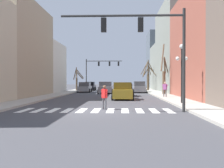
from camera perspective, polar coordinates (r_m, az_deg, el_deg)
ground_plane at (r=15.96m, az=-3.65°, el=-5.98°), size 240.00×240.00×0.00m
sidewalk_right at (r=16.68m, az=20.06°, el=-5.47°), size 2.35×90.00×0.15m
building_row_left at (r=30.04m, az=-22.62°, el=5.98°), size 6.00×35.19×10.66m
building_row_right at (r=39.87m, az=15.62°, el=6.65°), size 6.00×57.09×13.63m
crosswalk_stripes at (r=16.47m, az=-3.48°, el=-5.76°), size 9.45×2.60×0.01m
traffic_signal_near at (r=15.96m, az=7.62°, el=10.23°), size 7.42×0.28×6.15m
traffic_signal_far at (r=51.52m, az=-2.69°, el=3.73°), size 7.12×0.28×6.14m
street_lamp_right_corner at (r=21.00m, az=14.95°, el=4.76°), size 0.95×0.36×4.54m
car_parked_left_near at (r=41.07m, az=5.95°, el=-0.76°), size 2.05×4.14×1.77m
car_parked_right_near at (r=43.15m, az=-5.93°, el=-0.75°), size 2.05×4.67×1.64m
car_parked_left_far at (r=26.05m, az=2.30°, el=-1.63°), size 2.12×4.18×1.71m
car_driving_toward_lane at (r=50.59m, az=-4.77°, el=-0.53°), size 2.03×4.51×1.67m
car_parked_right_far at (r=38.32m, az=-1.39°, el=-0.87°), size 2.18×4.22×1.73m
car_parked_right_mid at (r=31.89m, az=2.77°, el=-1.33°), size 2.14×4.74×1.55m
pedestrian_on_left_sidewalk at (r=16.94m, az=-1.66°, el=-2.44°), size 0.50×0.57×1.57m
pedestrian_near_right_corner at (r=28.42m, az=11.45°, el=-0.82°), size 0.58×0.52×1.62m
street_tree_left_far at (r=51.33m, az=7.93°, el=1.65°), size 3.03×1.93×5.79m
street_tree_right_mid at (r=48.37m, az=-7.60°, el=1.08°), size 2.11×2.91×4.21m
street_tree_right_near at (r=47.83m, az=7.75°, el=1.57°), size 2.49×2.97×5.23m
street_tree_left_near at (r=34.41m, az=11.24°, el=1.84°), size 1.41×2.97×6.44m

